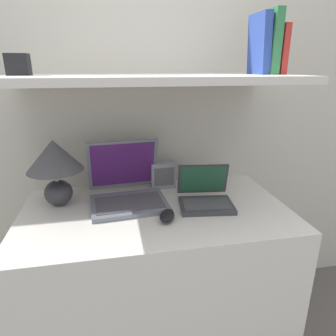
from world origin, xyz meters
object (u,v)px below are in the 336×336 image
(laptop_large, at_px, (127,190))
(router_box, at_px, (163,175))
(computer_mouse, at_px, (167,216))
(book_red, at_px, (276,50))
(laptop_small, at_px, (205,197))
(table_lamp, at_px, (55,162))
(book_blue, at_px, (259,44))
(book_green, at_px, (268,43))
(shelf_gadget, at_px, (18,65))

(laptop_large, xyz_separation_m, router_box, (0.19, 0.13, 0.01))
(computer_mouse, distance_m, book_red, 0.82)
(laptop_large, relative_size, laptop_small, 1.39)
(table_lamp, relative_size, book_blue, 1.24)
(laptop_small, height_order, computer_mouse, laptop_small)
(laptop_large, bearing_deg, book_green, -3.15)
(table_lamp, xyz_separation_m, laptop_large, (0.30, -0.02, -0.14))
(book_red, height_order, book_green, book_green)
(laptop_large, bearing_deg, book_blue, -3.37)
(router_box, height_order, shelf_gadget, shelf_gadget)
(table_lamp, height_order, book_red, book_red)
(laptop_large, relative_size, shelf_gadget, 4.58)
(shelf_gadget, bearing_deg, book_blue, 0.00)
(laptop_large, relative_size, book_blue, 1.49)
(table_lamp, relative_size, computer_mouse, 2.65)
(book_green, relative_size, shelf_gadget, 3.21)
(laptop_small, bearing_deg, laptop_large, 163.47)
(laptop_small, bearing_deg, table_lamp, 169.04)
(book_green, bearing_deg, book_blue, 180.00)
(book_green, height_order, book_blue, book_green)
(table_lamp, distance_m, computer_mouse, 0.53)
(table_lamp, distance_m, router_box, 0.52)
(laptop_small, xyz_separation_m, book_red, (0.31, 0.07, 0.61))
(book_red, bearing_deg, laptop_large, 177.05)
(router_box, xyz_separation_m, shelf_gadget, (-0.56, -0.17, 0.53))
(book_green, distance_m, shelf_gadget, 0.98)
(laptop_large, distance_m, book_green, 0.87)
(router_box, relative_size, book_green, 0.53)
(computer_mouse, xyz_separation_m, book_blue, (0.42, 0.18, 0.65))
(book_green, bearing_deg, table_lamp, 176.43)
(book_red, bearing_deg, table_lamp, 176.59)
(computer_mouse, bearing_deg, table_lamp, 151.78)
(book_red, bearing_deg, shelf_gadget, -180.00)
(laptop_small, height_order, book_green, book_green)
(laptop_large, distance_m, computer_mouse, 0.26)
(laptop_large, xyz_separation_m, shelf_gadget, (-0.37, -0.03, 0.54))
(computer_mouse, bearing_deg, book_green, 21.61)
(computer_mouse, height_order, router_box, router_box)
(table_lamp, relative_size, book_red, 1.53)
(laptop_small, xyz_separation_m, router_box, (-0.15, 0.23, 0.03))
(table_lamp, xyz_separation_m, book_blue, (0.86, -0.06, 0.47))
(shelf_gadget, bearing_deg, laptop_small, -5.41)
(router_box, bearing_deg, book_green, -22.02)
(book_blue, bearing_deg, book_red, 0.00)
(laptop_small, bearing_deg, book_red, 12.39)
(laptop_small, xyz_separation_m, shelf_gadget, (-0.71, 0.07, 0.56))
(router_box, bearing_deg, computer_mouse, -97.44)
(laptop_large, distance_m, book_blue, 0.84)
(computer_mouse, height_order, shelf_gadget, shelf_gadget)
(router_box, relative_size, shelf_gadget, 1.71)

